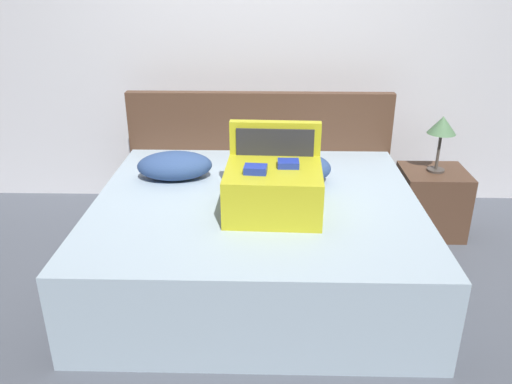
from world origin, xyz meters
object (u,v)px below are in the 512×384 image
Objects in this scene: bed at (257,238)px; pillow_center_head at (175,166)px; hard_case_large at (273,185)px; pillow_near_headboard at (298,168)px; table_lamp at (442,128)px; nightstand at (431,202)px.

bed is 0.69m from pillow_center_head.
pillow_center_head is (-0.62, 0.44, -0.06)m from hard_case_large.
hard_case_large reaches higher than pillow_center_head.
hard_case_large is 1.32× the size of pillow_near_headboard.
table_lamp reaches higher than pillow_near_headboard.
bed is 4.00× the size of pillow_center_head.
hard_case_large reaches higher than nightstand.
table_lamp is (1.12, 0.75, 0.10)m from hard_case_large.
bed is at bearing -29.23° from pillow_center_head.
nightstand is at bearing 26.42° from bed.
nightstand is (0.96, 0.34, -0.38)m from pillow_near_headboard.
pillow_center_head is at bearing 150.77° from bed.
pillow_near_headboard reaches higher than pillow_center_head.
table_lamp reaches higher than nightstand.
hard_case_large is 0.45m from pillow_near_headboard.
bed is 4.66× the size of pillow_near_headboard.
pillow_center_head is 1.80m from nightstand.
bed is 1.45m from table_lamp.
pillow_center_head is 1.21× the size of table_lamp.
pillow_near_headboard is 1.09m from nightstand.
pillow_near_headboard is (0.16, 0.42, -0.06)m from hard_case_large.
hard_case_large is at bearing -110.82° from pillow_near_headboard.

